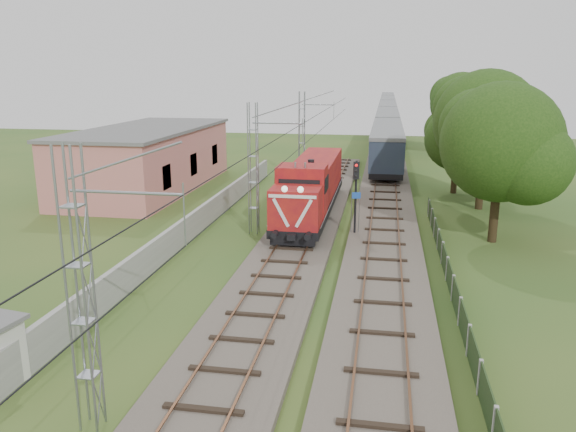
# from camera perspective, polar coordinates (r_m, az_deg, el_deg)

# --- Properties ---
(ground) EXTENTS (140.00, 140.00, 0.00)m
(ground) POSITION_cam_1_polar(r_m,az_deg,el_deg) (23.43, -2.98, -10.11)
(ground) COLOR #2B511E
(ground) RESTS_ON ground
(track_main) EXTENTS (4.20, 70.00, 0.45)m
(track_main) POSITION_cam_1_polar(r_m,az_deg,el_deg) (29.75, -0.01, -4.28)
(track_main) COLOR #6B6054
(track_main) RESTS_ON ground
(track_side) EXTENTS (4.20, 80.00, 0.45)m
(track_side) POSITION_cam_1_polar(r_m,az_deg,el_deg) (41.87, 9.82, 1.02)
(track_side) COLOR #6B6054
(track_side) RESTS_ON ground
(catenary) EXTENTS (3.31, 70.00, 8.00)m
(catenary) POSITION_cam_1_polar(r_m,az_deg,el_deg) (34.15, -3.46, 4.82)
(catenary) COLOR gray
(catenary) RESTS_ON ground
(boundary_wall) EXTENTS (0.25, 40.00, 1.50)m
(boundary_wall) POSITION_cam_1_polar(r_m,az_deg,el_deg) (35.81, -8.93, -0.28)
(boundary_wall) COLOR #9E9E99
(boundary_wall) RESTS_ON ground
(station_building) EXTENTS (8.40, 20.40, 5.22)m
(station_building) POSITION_cam_1_polar(r_m,az_deg,el_deg) (49.47, -13.97, 5.73)
(station_building) COLOR #C36D69
(station_building) RESTS_ON ground
(fence) EXTENTS (0.12, 32.00, 1.20)m
(fence) POSITION_cam_1_polar(r_m,az_deg,el_deg) (25.66, 16.41, -7.02)
(fence) COLOR black
(fence) RESTS_ON ground
(locomotive) EXTENTS (2.91, 16.60, 4.21)m
(locomotive) POSITION_cam_1_polar(r_m,az_deg,el_deg) (38.35, 2.42, 3.06)
(locomotive) COLOR black
(locomotive) RESTS_ON ground
(coach_rake) EXTENTS (3.14, 117.26, 3.63)m
(coach_rake) POSITION_cam_1_polar(r_m,az_deg,el_deg) (107.44, 10.06, 10.36)
(coach_rake) COLOR black
(coach_rake) RESTS_ON ground
(signal_post) EXTENTS (0.51, 0.40, 4.68)m
(signal_post) POSITION_cam_1_polar(r_m,az_deg,el_deg) (33.47, 6.91, 3.10)
(signal_post) COLOR black
(signal_post) RESTS_ON ground
(tree_a) EXTENTS (7.16, 6.82, 9.28)m
(tree_a) POSITION_cam_1_polar(r_m,az_deg,el_deg) (34.21, 20.96, 6.87)
(tree_a) COLOR #332714
(tree_a) RESTS_ON ground
(tree_b) EXTENTS (7.72, 7.35, 10.00)m
(tree_b) POSITION_cam_1_polar(r_m,az_deg,el_deg) (42.49, 19.59, 8.89)
(tree_b) COLOR #332714
(tree_b) RESTS_ON ground
(tree_c) EXTENTS (5.51, 5.25, 7.15)m
(tree_c) POSITION_cam_1_polar(r_m,az_deg,el_deg) (47.89, 16.89, 7.47)
(tree_c) COLOR #332714
(tree_c) RESTS_ON ground
(tree_d) EXTENTS (7.56, 7.20, 9.80)m
(tree_d) POSITION_cam_1_polar(r_m,az_deg,el_deg) (70.96, 17.24, 10.85)
(tree_d) COLOR #332714
(tree_d) RESTS_ON ground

